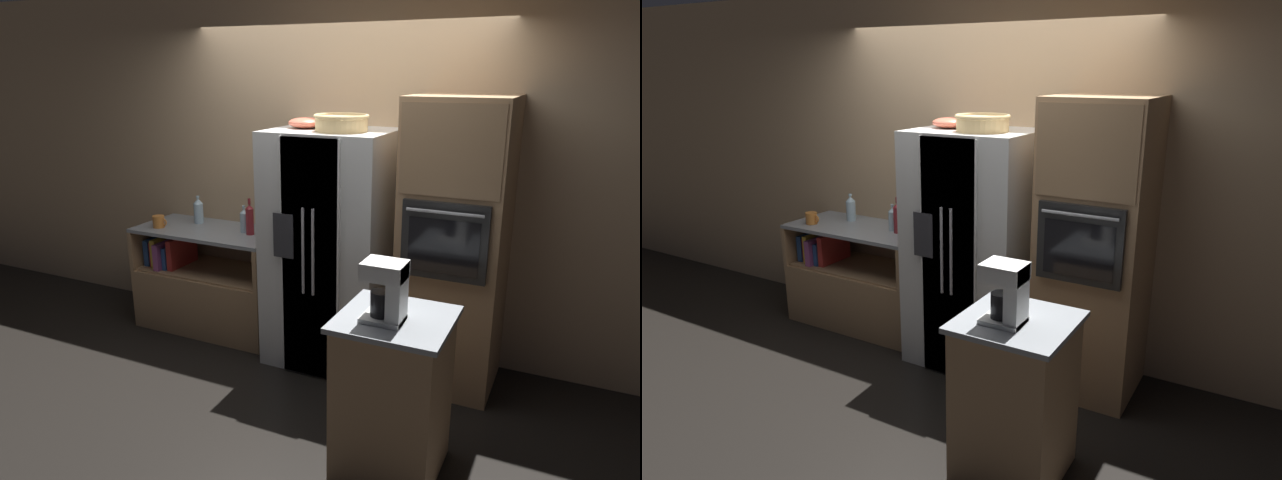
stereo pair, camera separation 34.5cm
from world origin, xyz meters
TOP-DOWN VIEW (x-y plane):
  - ground_plane at (0.00, 0.00)m, footprint 20.00×20.00m
  - wall_back at (0.00, 0.46)m, footprint 12.00×0.06m
  - counter_left at (-1.07, 0.12)m, footprint 1.26×0.61m
  - refrigerator at (0.10, 0.05)m, footprint 0.87×0.77m
  - wall_oven at (1.00, 0.10)m, footprint 0.67×0.71m
  - island_counter at (0.94, -1.00)m, footprint 0.59×0.59m
  - wicker_basket at (0.20, -0.02)m, footprint 0.38×0.38m
  - fruit_bowl at (-0.11, 0.08)m, footprint 0.26×0.26m
  - bottle_tall at (-0.65, 0.13)m, footprint 0.06×0.06m
  - bottle_short at (-1.25, 0.25)m, footprint 0.08×0.08m
  - bottle_wide at (-0.73, 0.17)m, footprint 0.07×0.07m
  - mug at (-1.47, -0.02)m, footprint 0.14×0.10m
  - coffee_maker at (0.92, -1.07)m, footprint 0.21×0.18m

SIDE VIEW (x-z plane):
  - ground_plane at x=0.00m, z-range 0.00..0.00m
  - counter_left at x=-1.07m, z-range -0.12..0.77m
  - island_counter at x=0.94m, z-range 0.00..0.93m
  - refrigerator at x=0.10m, z-range 0.00..1.76m
  - mug at x=-1.47m, z-range 0.88..0.98m
  - bottle_wide at x=-0.73m, z-range 0.87..1.10m
  - bottle_short at x=-1.25m, z-range 0.87..1.11m
  - wall_oven at x=1.00m, z-range 0.00..2.02m
  - bottle_tall at x=-0.65m, z-range 0.86..1.16m
  - coffee_maker at x=0.92m, z-range 0.94..1.26m
  - wall_back at x=0.00m, z-range 0.00..2.80m
  - fruit_bowl at x=-0.11m, z-range 1.76..1.84m
  - wicker_basket at x=0.20m, z-range 1.77..1.88m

